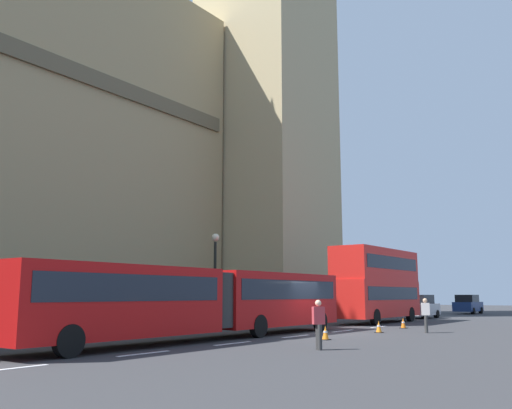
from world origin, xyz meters
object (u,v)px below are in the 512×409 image
Objects in this scene: articulated_bus at (207,298)px; traffic_cone_west at (325,333)px; pedestrian_by_kerb at (426,314)px; traffic_cone_east at (403,323)px; double_decker_bus at (377,282)px; pedestrian_near_cones at (319,323)px; sedan_lead at (420,307)px; sedan_trailing at (468,304)px; traffic_cone_middle at (379,327)px; street_lamp at (215,273)px.

traffic_cone_west is (2.92, -4.06, -1.46)m from articulated_bus.
articulated_bus is at bearing 125.78° from traffic_cone_west.
traffic_cone_east is at bearing 38.52° from pedestrian_by_kerb.
pedestrian_near_cones is (-18.47, -5.95, -1.80)m from double_decker_bus.
articulated_bus is 26.16m from sedan_lead.
sedan_trailing reaches higher than pedestrian_by_kerb.
traffic_cone_east is (-4.96, -3.69, -2.43)m from double_decker_bus.
articulated_bus reaches higher than pedestrian_near_cones.
traffic_cone_middle is at bearing 123.62° from pedestrian_by_kerb.
sedan_lead is (26.15, 0.17, -0.83)m from articulated_bus.
sedan_trailing is at bearing 7.53° from traffic_cone_middle.
double_decker_bus is 5.48× the size of pedestrian_near_cones.
articulated_bus is 4.22× the size of sedan_lead.
traffic_cone_middle is 2.42m from pedestrian_by_kerb.
articulated_bus is at bearing 80.90° from pedestrian_near_cones.
pedestrian_near_cones is at bearing -162.16° from double_decker_bus.
pedestrian_near_cones reaches higher than traffic_cone_west.
sedan_trailing is at bearing -7.71° from street_lamp.
sedan_lead is 27.78m from pedestrian_near_cones.
sedan_lead is at bearing 15.85° from traffic_cone_east.
street_lamp reaches higher than pedestrian_by_kerb.
sedan_lead is 0.83× the size of street_lamp.
sedan_trailing is (12.95, -0.17, 0.00)m from sedan_lead.
sedan_trailing is at bearing -0.74° from sedan_lead.
traffic_cone_east is at bearing -143.37° from double_decker_bus.
traffic_cone_middle is at bearing -166.62° from sedan_lead.
traffic_cone_west is at bearing -169.69° from sedan_lead.
street_lamp reaches higher than articulated_bus.
double_decker_bus is at bearing 0.00° from articulated_bus.
traffic_cone_east is at bearing 2.20° from traffic_cone_west.
double_decker_bus is 15.34m from traffic_cone_west.
traffic_cone_middle is at bearing 11.44° from pedestrian_near_cones.
articulated_bus is 10.99× the size of pedestrian_by_kerb.
articulated_bus is 6.08m from pedestrian_near_cones.
pedestrian_by_kerb is (-7.87, -6.01, -1.80)m from double_decker_bus.
sedan_trailing is 0.83× the size of street_lamp.
street_lamp is 3.12× the size of pedestrian_near_cones.
double_decker_bus is 21.66m from sedan_trailing.
sedan_lead is 2.60× the size of pedestrian_by_kerb.
traffic_cone_west is at bearing 163.84° from pedestrian_by_kerb.
articulated_bus reaches higher than sedan_lead.
pedestrian_near_cones is 1.00× the size of pedestrian_by_kerb.
traffic_cone_west is (-14.60, -4.06, -2.43)m from double_decker_bus.
pedestrian_near_cones is 10.60m from pedestrian_by_kerb.
pedestrian_near_cones is (-3.87, -1.89, 0.63)m from traffic_cone_west.
double_decker_bus is 12.50m from street_lamp.
sedan_trailing reaches higher than traffic_cone_west.
traffic_cone_west is 1.00× the size of traffic_cone_middle.
double_decker_bus is 15.98× the size of traffic_cone_middle.
pedestrian_by_kerb is (-16.50, -6.18, -0.00)m from sedan_lead.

